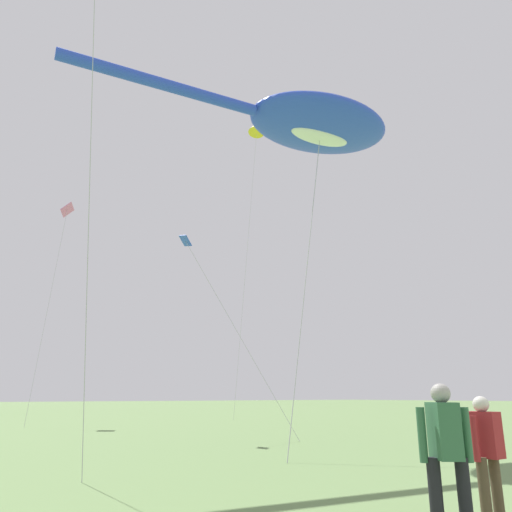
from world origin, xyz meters
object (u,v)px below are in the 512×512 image
person_child_front (486,449)px  small_kite_bird_shape (257,128)px  small_kite_delta_white (193,255)px  big_show_kite (314,124)px  person_navy_jacket (446,448)px  small_kite_tiny_distant (66,219)px

person_child_front → small_kite_bird_shape: bearing=-31.3°
person_child_front → small_kite_delta_white: small_kite_delta_white is taller
big_show_kite → small_kite_delta_white: big_show_kite is taller
person_navy_jacket → small_kite_delta_white: small_kite_delta_white is taller
person_navy_jacket → small_kite_tiny_distant: size_ratio=0.12×
big_show_kite → small_kite_bird_shape: bearing=69.0°
person_child_front → small_kite_tiny_distant: 30.90m
big_show_kite → small_kite_tiny_distant: small_kite_tiny_distant is taller
person_navy_jacket → small_kite_tiny_distant: small_kite_tiny_distant is taller
big_show_kite → person_navy_jacket: 14.87m
big_show_kite → small_kite_bird_shape: 20.73m
small_kite_bird_shape → small_kite_tiny_distant: (-12.42, 4.25, -8.83)m
person_navy_jacket → person_child_front: (1.16, 0.20, -0.09)m
small_kite_bird_shape → small_kite_delta_white: 20.31m
big_show_kite → small_kite_bird_shape: small_kite_bird_shape is taller
big_show_kite → small_kite_tiny_distant: 20.44m
person_child_front → small_kite_delta_white: (3.20, 14.28, 6.45)m
person_child_front → small_kite_tiny_distant: size_ratio=0.11×
person_navy_jacket → small_kite_bird_shape: 35.26m
person_navy_jacket → small_kite_delta_white: (4.36, 14.48, 6.37)m
small_kite_tiny_distant → small_kite_delta_white: small_kite_tiny_distant is taller
small_kite_bird_shape → small_kite_tiny_distant: size_ratio=1.60×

